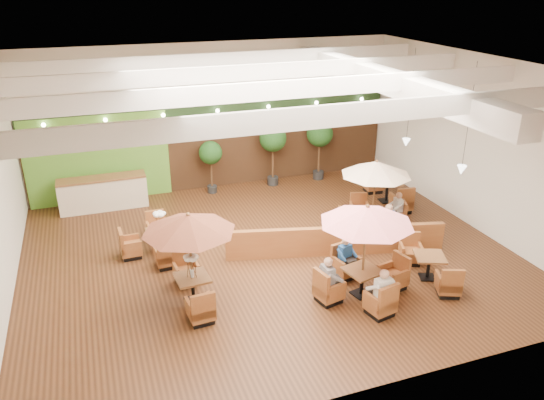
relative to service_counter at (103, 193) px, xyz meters
name	(u,v)px	position (x,y,z in m)	size (l,w,h in m)	color
room	(262,125)	(4.65, -3.88, 3.05)	(14.04, 14.00, 5.52)	#381E0F
service_counter	(103,193)	(0.00, 0.00, 0.00)	(3.00, 0.75, 1.18)	beige
booth_divider	(336,241)	(6.27, -5.82, -0.13)	(6.50, 0.18, 0.90)	brown
table_0	(189,235)	(1.78, -6.83, 1.30)	(2.29, 2.45, 2.49)	brown
table_1	(365,234)	(5.97, -7.99, 1.17)	(2.60, 2.60, 2.57)	brown
table_2	(375,182)	(8.11, -4.72, 1.08)	(2.50, 2.50, 2.42)	brown
table_3	(161,240)	(1.43, -3.95, -0.17)	(2.40, 2.40, 1.49)	brown
table_4	(428,267)	(8.08, -7.87, -0.25)	(1.02, 2.51, 0.88)	brown
table_5	(387,192)	(9.80, -2.79, -0.21)	(0.96, 2.67, 0.99)	brown
topiary_0	(211,155)	(3.97, 0.20, 0.93)	(0.87, 0.87, 2.03)	black
topiary_1	(273,141)	(6.44, 0.20, 1.23)	(1.05, 1.05, 2.43)	black
topiary_2	(320,136)	(8.41, 0.20, 1.22)	(1.04, 1.04, 2.42)	black
diner_0	(382,287)	(5.97, -8.93, 0.19)	(0.43, 0.36, 0.83)	silver
diner_1	(346,253)	(5.97, -7.05, 0.14)	(0.38, 0.34, 0.71)	#235398
diner_2	(330,275)	(5.03, -7.99, 0.18)	(0.33, 0.41, 0.81)	gray
diner_3	(387,219)	(8.11, -5.60, 0.19)	(0.44, 0.38, 0.84)	#235398
diner_4	(397,206)	(8.99, -4.72, 0.15)	(0.34, 0.39, 0.74)	silver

